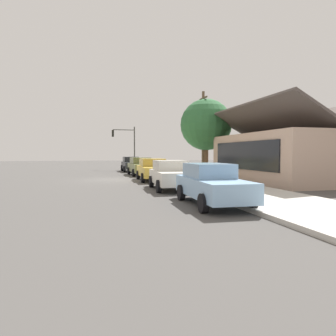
% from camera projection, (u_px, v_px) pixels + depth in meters
% --- Properties ---
extents(ground_plane, '(120.00, 120.00, 0.00)m').
position_uv_depth(ground_plane, '(113.00, 180.00, 23.54)').
color(ground_plane, '#4C4947').
extents(sidewalk_curb, '(60.00, 4.20, 0.16)m').
position_uv_depth(sidewalk_curb, '(185.00, 177.00, 24.88)').
color(sidewalk_curb, beige).
rests_on(sidewalk_curb, ground).
extents(car_charcoal, '(4.53, 1.95, 1.59)m').
position_uv_depth(car_charcoal, '(131.00, 164.00, 34.08)').
color(car_charcoal, '#2D3035').
rests_on(car_charcoal, ground).
extents(car_olive, '(4.75, 2.09, 1.59)m').
position_uv_depth(car_olive, '(141.00, 166.00, 28.28)').
color(car_olive, olive).
rests_on(car_olive, ground).
extents(car_mustard, '(4.78, 2.23, 1.59)m').
position_uv_depth(car_mustard, '(153.00, 169.00, 22.83)').
color(car_mustard, gold).
rests_on(car_mustard, ground).
extents(car_ivory, '(4.50, 2.25, 1.59)m').
position_uv_depth(car_ivory, '(171.00, 175.00, 17.32)').
color(car_ivory, silver).
rests_on(car_ivory, ground).
extents(car_skyblue, '(4.76, 2.05, 1.59)m').
position_uv_depth(car_skyblue, '(211.00, 184.00, 12.16)').
color(car_skyblue, '#8CB7E0').
rests_on(car_skyblue, ground).
extents(storefront_building, '(11.31, 7.34, 5.34)m').
position_uv_depth(storefront_building, '(288.00, 156.00, 22.25)').
color(storefront_building, tan).
rests_on(storefront_building, ground).
extents(shade_tree, '(4.59, 4.59, 6.84)m').
position_uv_depth(shade_tree, '(206.00, 125.00, 28.14)').
color(shade_tree, brown).
rests_on(shade_tree, ground).
extents(traffic_light_main, '(0.37, 2.79, 5.20)m').
position_uv_depth(traffic_light_main, '(126.00, 141.00, 38.09)').
color(traffic_light_main, '#383833').
rests_on(traffic_light_main, ground).
extents(utility_pole_wooden, '(1.80, 0.24, 7.50)m').
position_uv_depth(utility_pole_wooden, '(203.00, 132.00, 28.17)').
color(utility_pole_wooden, brown).
rests_on(utility_pole_wooden, ground).
extents(fire_hydrant_red, '(0.22, 0.22, 0.71)m').
position_uv_depth(fire_hydrant_red, '(193.00, 179.00, 18.50)').
color(fire_hydrant_red, red).
rests_on(fire_hydrant_red, sidewalk_curb).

